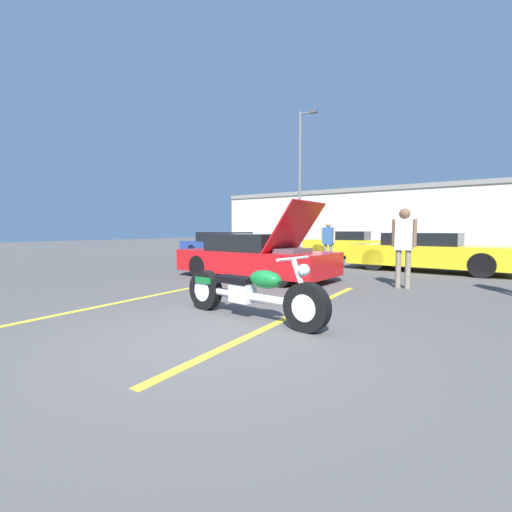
# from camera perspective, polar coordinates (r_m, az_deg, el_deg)

# --- Properties ---
(ground_plane) EXTENTS (80.00, 80.00, 0.00)m
(ground_plane) POSITION_cam_1_polar(r_m,az_deg,el_deg) (4.26, -7.06, -13.60)
(ground_plane) COLOR #514F4C
(parking_stripe_foreground) EXTENTS (0.12, 5.87, 0.01)m
(parking_stripe_foreground) POSITION_cam_1_polar(r_m,az_deg,el_deg) (7.24, -16.34, -6.24)
(parking_stripe_foreground) COLOR yellow
(parking_stripe_foreground) RESTS_ON ground
(parking_stripe_middle) EXTENTS (0.12, 5.87, 0.01)m
(parking_stripe_middle) POSITION_cam_1_polar(r_m,az_deg,el_deg) (5.37, 6.22, -9.76)
(parking_stripe_middle) COLOR yellow
(parking_stripe_middle) RESTS_ON ground
(far_building) EXTENTS (32.00, 4.20, 4.40)m
(far_building) POSITION_cam_1_polar(r_m,az_deg,el_deg) (27.30, 27.12, 6.01)
(far_building) COLOR beige
(far_building) RESTS_ON ground
(light_pole) EXTENTS (1.21, 0.28, 8.78)m
(light_pole) POSITION_cam_1_polar(r_m,az_deg,el_deg) (22.65, 7.46, 13.09)
(light_pole) COLOR slate
(light_pole) RESTS_ON ground
(motorcycle) EXTENTS (2.60, 0.76, 0.96)m
(motorcycle) POSITION_cam_1_polar(r_m,az_deg,el_deg) (5.05, -1.08, -6.12)
(motorcycle) COLOR black
(motorcycle) RESTS_ON ground
(show_car_hood_open) EXTENTS (4.46, 2.12, 2.01)m
(show_car_hood_open) POSITION_cam_1_polar(r_m,az_deg,el_deg) (9.27, -0.15, -0.15)
(show_car_hood_open) COLOR red
(show_car_hood_open) RESTS_ON ground
(parked_car_mid_left_row) EXTENTS (4.24, 2.07, 1.26)m
(parked_car_mid_left_row) POSITION_cam_1_polar(r_m,az_deg,el_deg) (16.63, 15.40, 1.75)
(parked_car_mid_left_row) COLOR yellow
(parked_car_mid_left_row) RESTS_ON ground
(parked_car_left_row) EXTENTS (4.90, 2.45, 1.22)m
(parked_car_left_row) POSITION_cam_1_polar(r_m,az_deg,el_deg) (15.61, -4.96, 1.65)
(parked_car_left_row) COLOR navy
(parked_car_left_row) RESTS_ON ground
(parked_car_mid_right_row) EXTENTS (4.91, 2.18, 1.22)m
(parked_car_mid_right_row) POSITION_cam_1_polar(r_m,az_deg,el_deg) (12.19, 26.66, 0.52)
(parked_car_mid_right_row) COLOR yellow
(parked_car_mid_right_row) RESTS_ON ground
(spectator_near_motorcycle) EXTENTS (0.52, 0.23, 1.79)m
(spectator_near_motorcycle) POSITION_cam_1_polar(r_m,az_deg,el_deg) (8.30, 23.42, 2.34)
(spectator_near_motorcycle) COLOR gray
(spectator_near_motorcycle) RESTS_ON ground
(spectator_far_lot) EXTENTS (0.52, 0.21, 1.63)m
(spectator_far_lot) POSITION_cam_1_polar(r_m,az_deg,el_deg) (12.66, 11.95, 2.66)
(spectator_far_lot) COLOR gray
(spectator_far_lot) RESTS_ON ground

